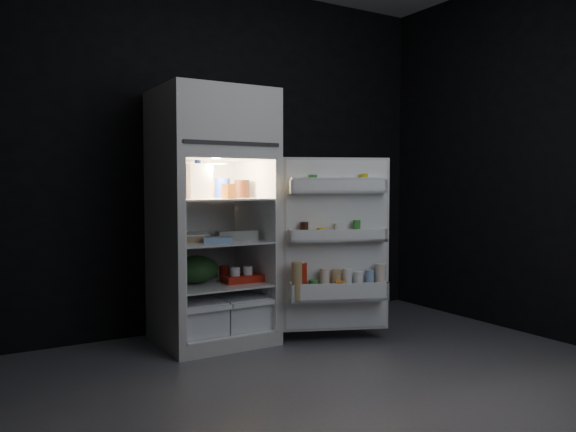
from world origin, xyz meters
TOP-DOWN VIEW (x-y plane):
  - floor at (0.00, 0.00)m, footprint 4.00×3.40m
  - wall_back at (0.00, 1.70)m, footprint 4.00×0.00m
  - wall_right at (2.00, 0.00)m, footprint 0.00×3.40m
  - refrigerator at (-0.12, 1.32)m, footprint 0.76×0.71m
  - fridge_door at (0.60, 0.80)m, footprint 0.74×0.46m
  - milk_jug at (-0.22, 1.31)m, footprint 0.16×0.16m
  - mayo_jar at (-0.01, 1.36)m, footprint 0.14×0.14m
  - jam_jar at (0.11, 1.29)m, footprint 0.14×0.14m
  - amber_bottle at (-0.37, 1.35)m, footprint 0.09×0.09m
  - small_carton at (-0.06, 1.14)m, footprint 0.10×0.09m
  - egg_carton at (0.02, 1.19)m, footprint 0.30×0.16m
  - pie at (-0.25, 1.39)m, footprint 0.35×0.35m
  - flat_package at (-0.16, 1.11)m, footprint 0.22×0.16m
  - wrapped_pkg at (0.07, 1.46)m, footprint 0.13×0.11m
  - produce_bag at (-0.24, 1.31)m, footprint 0.34×0.30m
  - yogurt_tray at (0.06, 1.19)m, footprint 0.28×0.16m
  - small_can_red at (0.02, 1.42)m, footprint 0.09×0.09m
  - small_can_silver at (0.15, 1.45)m, footprint 0.07×0.07m

SIDE VIEW (x-z plane):
  - floor at x=0.00m, z-range 0.00..0.00m
  - yogurt_tray at x=0.06m, z-range 0.43..0.48m
  - small_can_red at x=0.02m, z-range 0.43..0.52m
  - small_can_silver at x=0.15m, z-range 0.43..0.52m
  - produce_bag at x=-0.24m, z-range 0.43..0.62m
  - fridge_door at x=0.60m, z-range 0.07..1.29m
  - pie at x=-0.25m, z-range 0.73..0.77m
  - flat_package at x=-0.16m, z-range 0.73..0.77m
  - wrapped_pkg at x=0.07m, z-range 0.73..0.78m
  - egg_carton at x=0.02m, z-range 0.73..0.80m
  - refrigerator at x=-0.12m, z-range 0.07..1.85m
  - small_carton at x=-0.06m, z-range 1.03..1.13m
  - jam_jar at x=0.11m, z-range 1.03..1.16m
  - mayo_jar at x=-0.01m, z-range 1.03..1.17m
  - amber_bottle at x=-0.37m, z-range 1.03..1.25m
  - milk_jug at x=-0.22m, z-range 1.03..1.27m
  - wall_back at x=0.00m, z-range 0.00..2.70m
  - wall_right at x=2.00m, z-range 0.00..2.70m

